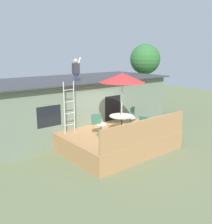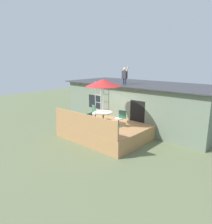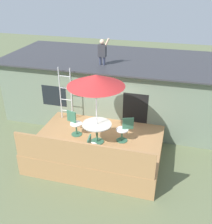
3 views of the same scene
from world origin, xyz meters
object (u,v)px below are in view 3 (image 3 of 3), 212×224
patio_chair_right (124,130)px  patio_chair_near (90,148)px  patio_table (97,128)px  patio_umbrella (96,80)px  patio_chair_left (75,123)px  step_ladder (66,94)px  person_figure (102,50)px

patio_chair_right → patio_chair_near: (-0.81, -1.37, 0.00)m
patio_table → patio_chair_near: 1.04m
patio_chair_near → patio_umbrella: bearing=0.0°
patio_umbrella → patio_chair_left: (-0.96, 0.30, -1.89)m
step_ladder → patio_chair_left: bearing=-54.8°
patio_table → patio_chair_left: 1.01m
person_figure → patio_chair_right: (1.45, -2.29, -2.18)m
patio_umbrella → person_figure: bearing=101.6°
patio_chair_right → patio_chair_near: 1.59m
person_figure → patio_chair_left: person_figure is taller
person_figure → patio_chair_near: (0.64, -3.66, -2.18)m
patio_table → person_figure: bearing=101.6°
patio_umbrella → patio_chair_near: 2.15m
patio_table → person_figure: (-0.54, 2.64, 2.05)m
patio_table → patio_chair_near: (0.10, -1.03, -0.13)m
step_ladder → patio_chair_right: (2.63, -1.04, -0.64)m
patio_table → patio_umbrella: (-0.00, 0.00, 1.76)m
patio_chair_left → patio_umbrella: bearing=0.0°
person_figure → patio_chair_left: 3.22m
patio_chair_left → step_ladder: bearing=142.8°
person_figure → patio_chair_left: (-0.42, -2.33, -2.18)m
patio_umbrella → patio_chair_right: bearing=20.8°
step_ladder → patio_chair_near: (1.82, -2.41, -0.64)m
patio_chair_left → patio_chair_right: (1.87, 0.04, 0.00)m
patio_umbrella → patio_chair_left: size_ratio=2.76×
step_ladder → person_figure: size_ratio=1.98×
patio_chair_right → person_figure: bearing=-78.5°
patio_umbrella → step_ladder: (-1.72, 1.38, -1.25)m
patio_umbrella → patio_table: bearing=-76.0°
patio_table → patio_chair_right: 0.98m
patio_umbrella → patio_chair_near: (0.10, -1.03, -1.89)m
person_figure → patio_chair_near: bearing=-80.1°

